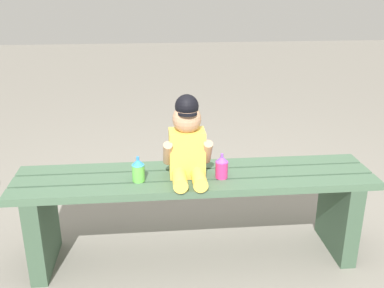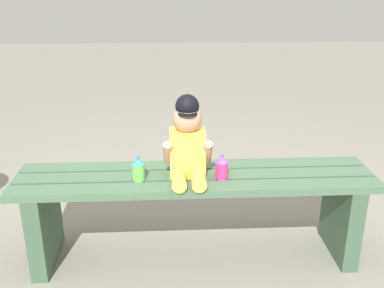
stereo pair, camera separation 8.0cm
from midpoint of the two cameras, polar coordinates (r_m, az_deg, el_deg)
The scene contains 5 objects.
ground_plane at distance 2.42m, azimuth 1.39°, elevation -14.15°, with size 16.00×16.00×0.00m, color gray.
park_bench at distance 2.25m, azimuth 1.46°, elevation -7.35°, with size 1.76×0.37×0.47m.
child_figure at distance 2.09m, azimuth 0.52°, elevation 0.21°, with size 0.23×0.27×0.40m.
sippy_cup_left at distance 2.11m, azimuth -5.83°, elevation -3.20°, with size 0.06×0.06×0.12m.
sippy_cup_right at distance 2.13m, azimuth 4.95°, elevation -2.97°, with size 0.06×0.06×0.12m.
Camera 2 is at (-0.12, -1.98, 1.38)m, focal length 41.45 mm.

